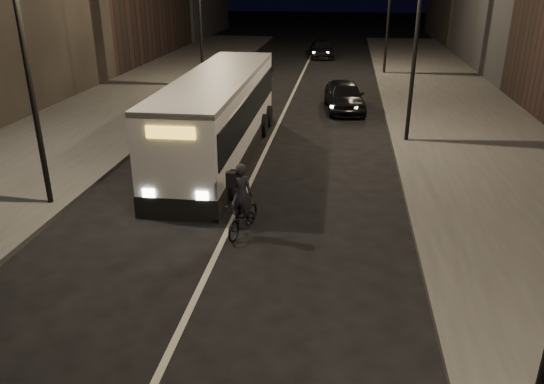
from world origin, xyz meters
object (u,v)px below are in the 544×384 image
(streetlight_left_near, at_px, (29,21))
(car_far, at_px, (322,49))
(streetlight_right_mid, at_px, (412,6))
(city_bus, at_px, (219,113))
(car_near, at_px, (344,96))
(car_mid, at_px, (258,62))
(cyclist_on_bicycle, at_px, (243,210))

(streetlight_left_near, bearing_deg, car_far, 78.79)
(streetlight_right_mid, xyz_separation_m, city_bus, (-6.93, -2.65, -3.66))
(car_near, relative_size, car_mid, 1.20)
(city_bus, bearing_deg, streetlight_left_near, -125.39)
(streetlight_right_mid, height_order, city_bus, streetlight_right_mid)
(streetlight_left_near, bearing_deg, streetlight_right_mid, 36.88)
(streetlight_left_near, distance_m, car_near, 16.37)
(streetlight_right_mid, relative_size, car_mid, 2.20)
(streetlight_right_mid, relative_size, streetlight_left_near, 1.00)
(streetlight_right_mid, relative_size, car_near, 1.83)
(cyclist_on_bicycle, bearing_deg, car_near, 93.46)
(streetlight_right_mid, height_order, car_far, streetlight_right_mid)
(car_near, height_order, car_mid, car_near)
(streetlight_left_near, height_order, city_bus, streetlight_left_near)
(cyclist_on_bicycle, relative_size, car_near, 0.46)
(streetlight_right_mid, bearing_deg, car_far, 100.54)
(cyclist_on_bicycle, distance_m, car_far, 32.55)
(streetlight_left_near, relative_size, car_near, 1.83)
(cyclist_on_bicycle, bearing_deg, car_far, 102.67)
(car_far, bearing_deg, streetlight_left_near, -108.20)
(streetlight_left_near, bearing_deg, city_bus, 55.12)
(streetlight_right_mid, bearing_deg, city_bus, -159.10)
(streetlight_right_mid, xyz_separation_m, car_mid, (-8.54, 16.31, -4.75))
(city_bus, xyz_separation_m, car_far, (2.54, 26.27, -1.04))
(car_mid, bearing_deg, car_near, 116.42)
(streetlight_right_mid, xyz_separation_m, car_far, (-4.39, 23.62, -4.70))
(streetlight_left_near, relative_size, car_mid, 2.20)
(car_far, bearing_deg, city_bus, -102.50)
(car_mid, relative_size, car_far, 0.81)
(city_bus, distance_m, cyclist_on_bicycle, 6.69)
(cyclist_on_bicycle, bearing_deg, streetlight_left_near, -175.58)
(cyclist_on_bicycle, bearing_deg, streetlight_right_mid, 74.89)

